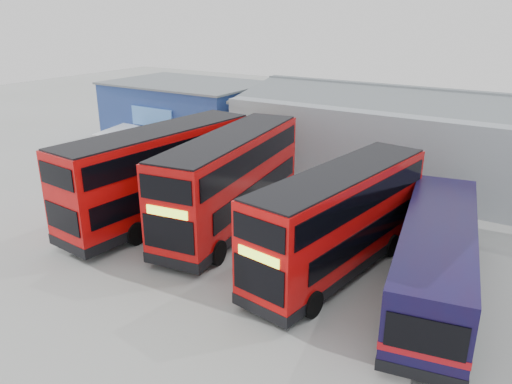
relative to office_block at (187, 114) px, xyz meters
name	(u,v)px	position (x,y,z in m)	size (l,w,h in m)	color
ground_plane	(173,287)	(14.00, -17.99, -2.58)	(120.00, 120.00, 0.00)	gray
office_block	(187,114)	(0.00, 0.00, 0.00)	(12.30, 8.32, 5.12)	navy
maintenance_shed	(480,145)	(22.00, 2.01, 0.02)	(30.50, 12.00, 5.89)	gray
double_decker_left	(160,176)	(8.86, -12.92, -0.15)	(3.75, 11.75, 4.89)	red
double_decker_centre	(231,182)	(12.55, -11.73, -0.18)	(4.32, 11.65, 4.82)	red
double_decker_right	(339,222)	(19.02, -13.05, -0.35)	(4.00, 10.81, 4.47)	red
single_decker_blue	(436,260)	(23.02, -12.97, -1.04)	(4.65, 11.68, 3.10)	#100C38
panel_van	(123,141)	(-1.83, -5.43, -1.36)	(3.08, 5.29, 2.18)	silver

